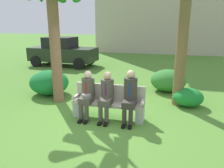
# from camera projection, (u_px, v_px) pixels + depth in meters

# --- Properties ---
(ground_plane) EXTENTS (80.00, 80.00, 0.00)m
(ground_plane) POSITION_uv_depth(u_px,v_px,m) (99.00, 122.00, 5.72)
(ground_plane) COLOR #4F8430
(park_bench) EXTENTS (1.91, 0.44, 0.90)m
(park_bench) POSITION_uv_depth(u_px,v_px,m) (109.00, 103.00, 5.87)
(park_bench) COLOR #B7AD9E
(park_bench) RESTS_ON ground
(seated_man_left) EXTENTS (0.34, 0.72, 1.28)m
(seated_man_left) POSITION_uv_depth(u_px,v_px,m) (87.00, 92.00, 5.80)
(seated_man_left) COLOR #4C473D
(seated_man_left) RESTS_ON ground
(seated_man_middle) EXTENTS (0.34, 0.72, 1.28)m
(seated_man_middle) POSITION_uv_depth(u_px,v_px,m) (106.00, 94.00, 5.68)
(seated_man_middle) COLOR #4C473D
(seated_man_middle) RESTS_ON ground
(seated_man_right) EXTENTS (0.34, 0.72, 1.35)m
(seated_man_right) POSITION_uv_depth(u_px,v_px,m) (130.00, 94.00, 5.53)
(seated_man_right) COLOR #38332D
(seated_man_right) RESTS_ON ground
(palm_tree_tall) EXTENTS (1.73, 1.76, 4.36)m
(palm_tree_tall) POSITION_uv_depth(u_px,v_px,m) (53.00, 2.00, 6.38)
(palm_tree_tall) COLOR brown
(palm_tree_tall) RESTS_ON ground
(palm_tree_short) EXTENTS (1.40, 1.40, 4.42)m
(palm_tree_short) POSITION_uv_depth(u_px,v_px,m) (185.00, 5.00, 6.16)
(palm_tree_short) COLOR brown
(palm_tree_short) RESTS_ON ground
(shrub_near_bench) EXTENTS (1.39, 1.27, 0.87)m
(shrub_near_bench) POSITION_uv_depth(u_px,v_px,m) (49.00, 82.00, 7.80)
(shrub_near_bench) COLOR #1A7733
(shrub_near_bench) RESTS_ON ground
(shrub_mid_lawn) EXTENTS (1.31, 1.20, 0.82)m
(shrub_mid_lawn) POSITION_uv_depth(u_px,v_px,m) (168.00, 80.00, 8.17)
(shrub_mid_lawn) COLOR #317D2F
(shrub_mid_lawn) RESTS_ON ground
(shrub_far_lawn) EXTENTS (0.91, 0.83, 0.57)m
(shrub_far_lawn) POSITION_uv_depth(u_px,v_px,m) (188.00, 97.00, 6.73)
(shrub_far_lawn) COLOR #1C7C2C
(shrub_far_lawn) RESTS_ON ground
(parked_car_near) EXTENTS (3.96, 1.84, 1.68)m
(parked_car_near) POSITION_uv_depth(u_px,v_px,m) (63.00, 52.00, 12.86)
(parked_car_near) COLOR #232D1E
(parked_car_near) RESTS_ON ground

